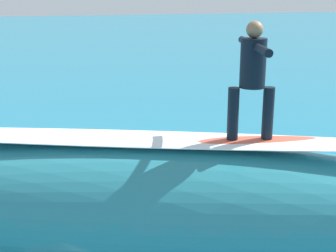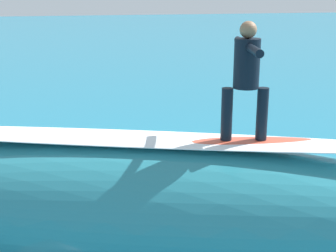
{
  "view_description": "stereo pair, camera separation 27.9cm",
  "coord_description": "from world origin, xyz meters",
  "px_view_note": "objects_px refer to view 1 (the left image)",
  "views": [
    {
      "loc": [
        1.05,
        9.08,
        3.94
      ],
      "look_at": [
        -1.03,
        0.6,
        1.4
      ],
      "focal_mm": 51.75,
      "sensor_mm": 36.0,
      "label": 1
    },
    {
      "loc": [
        0.78,
        9.14,
        3.94
      ],
      "look_at": [
        -1.03,
        0.6,
        1.4
      ],
      "focal_mm": 51.75,
      "sensor_mm": 36.0,
      "label": 2
    }
  ],
  "objects_px": {
    "surfer_riding": "(253,72)",
    "surfer_paddling": "(130,142)",
    "surfboard_riding": "(249,142)",
    "surfboard_paddling": "(125,149)"
  },
  "relations": [
    {
      "from": "surfboard_riding",
      "to": "surfboard_paddling",
      "type": "height_order",
      "value": "surfboard_riding"
    },
    {
      "from": "surfboard_riding",
      "to": "surfboard_paddling",
      "type": "relative_size",
      "value": 1.06
    },
    {
      "from": "surfer_riding",
      "to": "surfboard_paddling",
      "type": "xyz_separation_m",
      "value": [
        0.83,
        -5.64,
        -2.85
      ]
    },
    {
      "from": "surfboard_paddling",
      "to": "surfer_paddling",
      "type": "relative_size",
      "value": 1.24
    },
    {
      "from": "surfboard_riding",
      "to": "surfer_riding",
      "type": "distance_m",
      "value": 0.93
    },
    {
      "from": "surfboard_paddling",
      "to": "surfer_paddling",
      "type": "distance_m",
      "value": 0.21
    },
    {
      "from": "surfer_riding",
      "to": "surfer_paddling",
      "type": "distance_m",
      "value": 6.3
    },
    {
      "from": "surfer_riding",
      "to": "surfer_paddling",
      "type": "relative_size",
      "value": 0.9
    },
    {
      "from": "surfboard_riding",
      "to": "surfer_riding",
      "type": "relative_size",
      "value": 1.47
    },
    {
      "from": "surfboard_paddling",
      "to": "surfer_paddling",
      "type": "height_order",
      "value": "surfer_paddling"
    }
  ]
}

